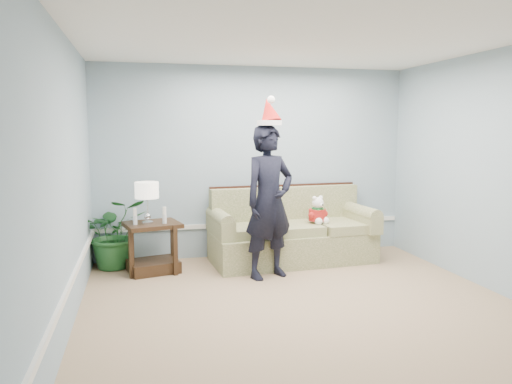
{
  "coord_description": "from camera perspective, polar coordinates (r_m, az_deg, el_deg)",
  "views": [
    {
      "loc": [
        -1.61,
        -4.46,
        1.82
      ],
      "look_at": [
        -0.19,
        1.55,
        1.04
      ],
      "focal_mm": 35.0,
      "sensor_mm": 36.0,
      "label": 1
    }
  ],
  "objects": [
    {
      "name": "room_shell",
      "position": [
        4.77,
        6.56,
        1.5
      ],
      "size": [
        4.54,
        5.04,
        2.74
      ],
      "color": "tan",
      "rests_on": "ground"
    },
    {
      "name": "wainscot_trim",
      "position": [
        5.82,
        -8.67,
        -6.51
      ],
      "size": [
        4.49,
        4.99,
        0.06
      ],
      "color": "white",
      "rests_on": "room_shell"
    },
    {
      "name": "sofa",
      "position": [
        6.97,
        4.01,
        -4.89
      ],
      "size": [
        2.26,
        1.1,
        1.03
      ],
      "rotation": [
        0.0,
        0.0,
        0.07
      ],
      "color": "#556730",
      "rests_on": "room_shell"
    },
    {
      "name": "side_table",
      "position": [
        6.56,
        -11.69,
        -6.82
      ],
      "size": [
        0.78,
        0.7,
        0.64
      ],
      "rotation": [
        0.0,
        0.0,
        0.24
      ],
      "color": "#362313",
      "rests_on": "room_shell"
    },
    {
      "name": "table_lamp",
      "position": [
        6.36,
        -12.37,
        0.0
      ],
      "size": [
        0.29,
        0.29,
        0.53
      ],
      "color": "silver",
      "rests_on": "side_table"
    },
    {
      "name": "candle_pair",
      "position": [
        6.37,
        -12.04,
        -2.74
      ],
      "size": [
        0.41,
        0.05,
        0.21
      ],
      "color": "silver",
      "rests_on": "side_table"
    },
    {
      "name": "houseplant",
      "position": [
        6.84,
        -15.83,
        -4.53
      ],
      "size": [
        0.96,
        0.88,
        0.93
      ],
      "primitive_type": "imported",
      "rotation": [
        0.0,
        0.0,
        0.2
      ],
      "color": "#215C28",
      "rests_on": "room_shell"
    },
    {
      "name": "man",
      "position": [
        6.08,
        1.51,
        -1.15
      ],
      "size": [
        0.8,
        0.67,
        1.88
      ],
      "primitive_type": "imported",
      "rotation": [
        0.0,
        0.0,
        0.38
      ],
      "color": "black",
      "rests_on": "room_shell"
    },
    {
      "name": "santa_hat",
      "position": [
        6.04,
        1.5,
        9.06
      ],
      "size": [
        0.41,
        0.43,
        0.36
      ],
      "rotation": [
        0.0,
        0.0,
        0.49
      ],
      "color": "white",
      "rests_on": "man"
    },
    {
      "name": "teddy_bear",
      "position": [
        6.87,
        7.05,
        -2.43
      ],
      "size": [
        0.3,
        0.3,
        0.39
      ],
      "rotation": [
        0.0,
        0.0,
        0.36
      ],
      "color": "white",
      "rests_on": "sofa"
    }
  ]
}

